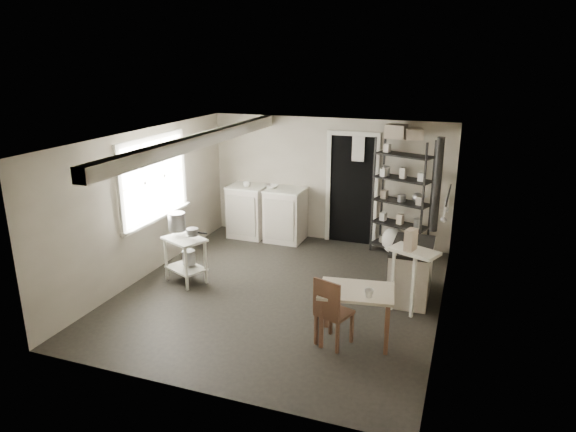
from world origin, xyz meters
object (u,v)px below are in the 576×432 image
(base_cabinets, at_px, (267,215))
(stockpot, at_px, (177,222))
(work_table, at_px, (356,312))
(prep_table, at_px, (185,257))
(chair, at_px, (335,307))
(flour_sack, at_px, (393,240))
(stove, at_px, (411,268))
(shelf_rack, at_px, (401,202))

(base_cabinets, bearing_deg, stockpot, -103.44)
(stockpot, distance_m, work_table, 3.16)
(prep_table, bearing_deg, base_cabinets, 80.00)
(chair, height_order, flour_sack, chair)
(base_cabinets, bearing_deg, prep_table, -99.58)
(stove, bearing_deg, flour_sack, 106.27)
(work_table, xyz_separation_m, flour_sack, (-0.02, 3.11, -0.14))
(stockpot, xyz_separation_m, chair, (2.76, -1.03, -0.45))
(work_table, bearing_deg, stockpot, 163.78)
(stockpot, height_order, shelf_rack, shelf_rack)
(shelf_rack, distance_m, flour_sack, 0.72)
(stove, distance_m, flour_sack, 1.74)
(base_cabinets, relative_size, work_table, 1.72)
(prep_table, relative_size, stockpot, 2.53)
(stockpot, distance_m, base_cabinets, 2.36)
(chair, relative_size, flour_sack, 1.87)
(prep_table, xyz_separation_m, base_cabinets, (0.41, 2.30, 0.06))
(base_cabinets, distance_m, flour_sack, 2.42)
(stockpot, bearing_deg, flour_sack, 37.14)
(stockpot, height_order, chair, stockpot)
(base_cabinets, xyz_separation_m, work_table, (2.43, -3.11, -0.08))
(shelf_rack, bearing_deg, chair, -75.74)
(prep_table, xyz_separation_m, shelf_rack, (2.91, 2.32, 0.55))
(chair, bearing_deg, base_cabinets, 143.28)
(stockpot, bearing_deg, base_cabinets, 76.14)
(stove, relative_size, work_table, 1.14)
(stockpot, relative_size, base_cabinets, 0.18)
(shelf_rack, height_order, work_table, shelf_rack)
(work_table, bearing_deg, chair, -143.49)
(flour_sack, bearing_deg, shelf_rack, 8.56)
(shelf_rack, bearing_deg, stockpot, -124.15)
(work_table, bearing_deg, flour_sack, 90.42)
(base_cabinets, bearing_deg, chair, -55.62)
(shelf_rack, xyz_separation_m, flour_sack, (-0.10, -0.01, -0.71))
(prep_table, xyz_separation_m, stockpot, (-0.15, 0.06, 0.54))
(prep_table, relative_size, chair, 0.81)
(stockpot, distance_m, shelf_rack, 3.80)
(base_cabinets, bearing_deg, flour_sack, 0.34)
(shelf_rack, bearing_deg, prep_table, -122.06)
(shelf_rack, height_order, chair, shelf_rack)
(chair, bearing_deg, shelf_rack, 104.15)
(stockpot, height_order, stove, stockpot)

